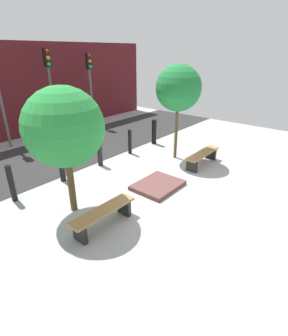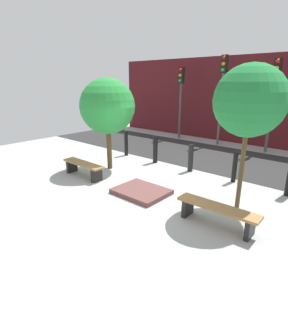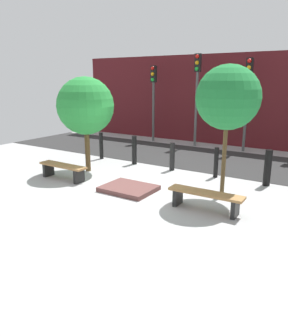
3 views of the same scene
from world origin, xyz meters
TOP-DOWN VIEW (x-y plane):
  - ground_plane at (0.00, 0.00)m, footprint 18.00×18.00m
  - road_strip at (0.00, 4.70)m, footprint 18.00×3.89m
  - building_facade at (0.00, 8.10)m, footprint 16.20×0.50m
  - bench_left at (-2.36, -0.27)m, footprint 1.71×0.40m
  - bench_right at (2.36, -0.27)m, footprint 1.80×0.41m
  - planter_bed at (0.00, -0.07)m, footprint 1.43×1.14m
  - tree_behind_left_bench at (-2.36, 0.88)m, footprint 1.86×1.86m
  - tree_behind_right_bench at (2.36, 0.88)m, footprint 1.60×1.60m
  - bollard_far_left at (-3.13, 2.50)m, footprint 0.15×0.15m
  - bollard_left at (-1.57, 2.50)m, footprint 0.18×0.18m
  - bollard_center at (0.00, 2.50)m, footprint 0.18×0.18m
  - bollard_right at (1.57, 2.50)m, footprint 0.14×0.14m
  - bollard_far_right at (3.13, 2.50)m, footprint 0.21×0.21m
  - traffic_light_west at (-3.44, 6.93)m, footprint 0.28×0.27m
  - traffic_light_mid_west at (-1.15, 6.93)m, footprint 0.28×0.27m
  - traffic_light_mid_east at (1.15, 6.93)m, footprint 0.28×0.27m

SIDE VIEW (x-z plane):
  - ground_plane at x=0.00m, z-range 0.00..0.00m
  - road_strip at x=0.00m, z-range 0.00..0.01m
  - planter_bed at x=0.00m, z-range 0.00..0.13m
  - bench_left at x=-2.36m, z-range 0.10..0.57m
  - bench_right at x=2.36m, z-range 0.10..0.57m
  - bollard_center at x=0.00m, z-range 0.00..0.96m
  - bollard_right at x=1.57m, z-range 0.00..0.97m
  - bollard_far_left at x=-3.13m, z-range 0.00..1.04m
  - bollard_left at x=-1.57m, z-range 0.00..1.05m
  - bollard_far_right at x=3.13m, z-range 0.00..1.07m
  - building_facade at x=0.00m, z-range 0.00..4.18m
  - tree_behind_left_bench at x=-2.36m, z-range 0.62..3.74m
  - traffic_light_west at x=-3.44m, z-range 0.70..4.37m
  - tree_behind_right_bench at x=2.36m, z-range 0.88..4.28m
  - traffic_light_mid_east at x=1.15m, z-range 0.73..4.61m
  - traffic_light_mid_west at x=-1.15m, z-range 0.76..4.89m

